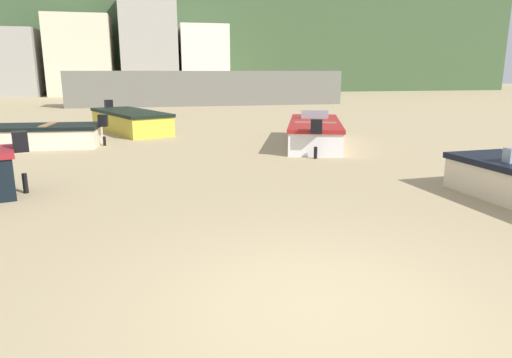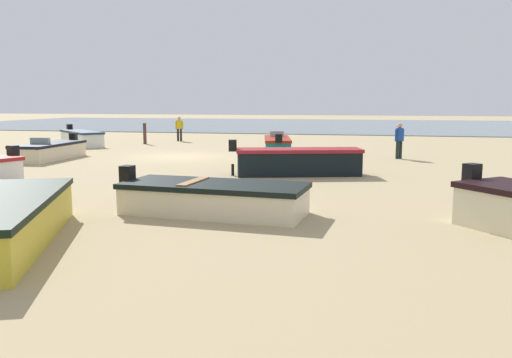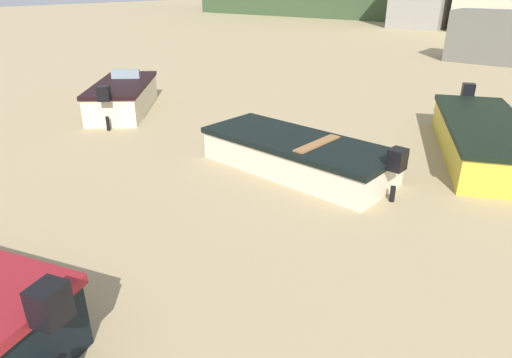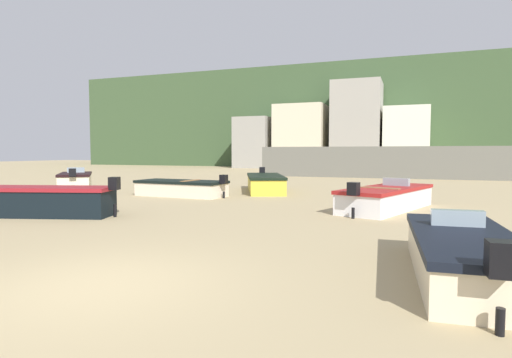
{
  "view_description": "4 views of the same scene",
  "coord_description": "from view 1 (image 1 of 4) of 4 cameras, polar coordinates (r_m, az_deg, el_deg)",
  "views": [
    {
      "loc": [
        -1.61,
        -4.08,
        2.41
      ],
      "look_at": [
        -0.08,
        2.71,
        0.76
      ],
      "focal_mm": 31.78,
      "sensor_mm": 36.0,
      "label": 1
    },
    {
      "loc": [
        -9.11,
        23.25,
        2.57
      ],
      "look_at": [
        -6.2,
        10.6,
        0.65
      ],
      "focal_mm": 36.64,
      "sensor_mm": 36.0,
      "label": 2
    },
    {
      "loc": [
        -0.7,
        4.23,
        3.8
      ],
      "look_at": [
        -4.88,
        9.65,
        0.76
      ],
      "focal_mm": 31.31,
      "sensor_mm": 36.0,
      "label": 3
    },
    {
      "loc": [
        4.44,
        -4.97,
        2.04
      ],
      "look_at": [
        -2.64,
        14.18,
        0.72
      ],
      "focal_mm": 29.22,
      "sensor_mm": 36.0,
      "label": 4
    }
  ],
  "objects": [
    {
      "name": "boat_white_2",
      "position": [
        15.58,
        7.39,
        5.84
      ],
      "size": [
        3.22,
        5.31,
        1.12
      ],
      "rotation": [
        0.0,
        0.0,
        5.95
      ],
      "color": "white",
      "rests_on": "ground"
    },
    {
      "name": "townhouse_centre",
      "position": [
        51.0,
        -13.29,
        16.17
      ],
      "size": [
        5.7,
        5.69,
        10.47
      ],
      "primitive_type": "cube",
      "color": "#9D988D",
      "rests_on": "ground"
    },
    {
      "name": "ground_plane",
      "position": [
        5.01,
        8.04,
        -15.63
      ],
      "size": [
        160.0,
        160.0,
        0.0
      ],
      "primitive_type": "plane",
      "color": "tan"
    },
    {
      "name": "boat_yellow_1",
      "position": [
        19.55,
        -15.56,
        7.04
      ],
      "size": [
        3.55,
        5.27,
        1.18
      ],
      "rotation": [
        0.0,
        0.0,
        3.54
      ],
      "color": "gold",
      "rests_on": "ground"
    },
    {
      "name": "townhouse_far_left",
      "position": [
        52.48,
        -27.92,
        12.77
      ],
      "size": [
        4.54,
        5.46,
        6.55
      ],
      "primitive_type": "cube",
      "color": "gray",
      "rests_on": "ground"
    },
    {
      "name": "headland_hill",
      "position": [
        70.24,
        -11.87,
        16.74
      ],
      "size": [
        90.0,
        32.0,
        13.85
      ],
      "primitive_type": "cube",
      "color": "#395030",
      "rests_on": "ground"
    },
    {
      "name": "boat_cream_6",
      "position": [
        16.58,
        -26.24,
        4.89
      ],
      "size": [
        4.59,
        2.0,
        1.04
      ],
      "rotation": [
        0.0,
        0.0,
        1.49
      ],
      "color": "beige",
      "rests_on": "ground"
    },
    {
      "name": "townhouse_left",
      "position": [
        51.13,
        -21.17,
        14.22
      ],
      "size": [
        6.17,
        5.1,
        7.95
      ],
      "primitive_type": "cube",
      "color": "beige",
      "rests_on": "ground"
    },
    {
      "name": "harbor_pier",
      "position": [
        34.34,
        -5.98,
        11.31
      ],
      "size": [
        19.93,
        2.4,
        2.49
      ],
      "primitive_type": "cube",
      "color": "#66645B",
      "rests_on": "ground"
    },
    {
      "name": "townhouse_right",
      "position": [
        51.19,
        -6.66,
        14.59
      ],
      "size": [
        4.99,
        5.59,
        7.23
      ],
      "primitive_type": "cube",
      "color": "silver",
      "rests_on": "ground"
    }
  ]
}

